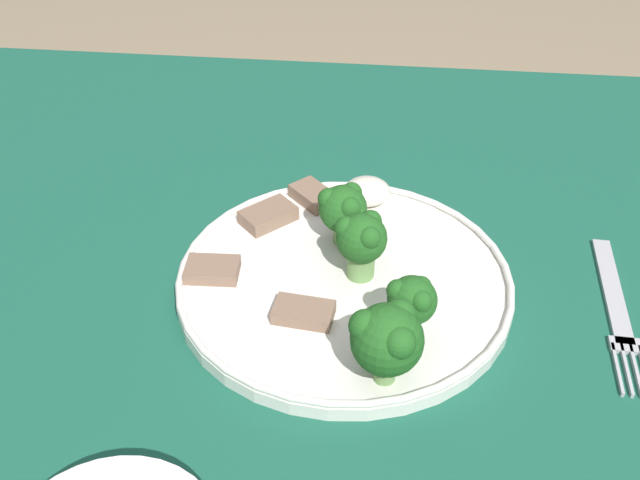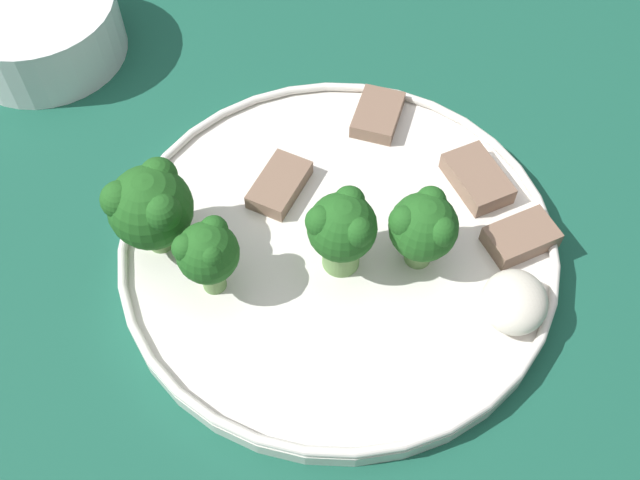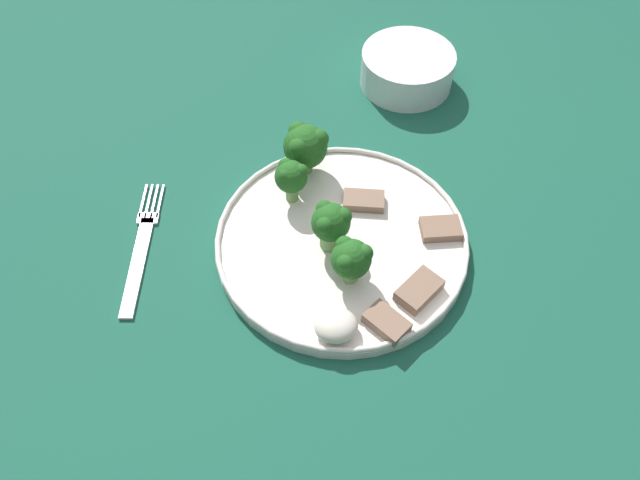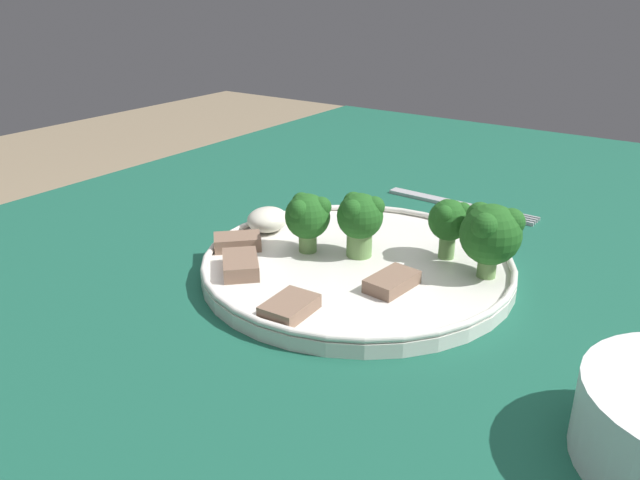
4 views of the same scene
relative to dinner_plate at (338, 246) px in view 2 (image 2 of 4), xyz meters
The scene contains 12 objects.
table 0.12m from the dinner_plate, 123.52° to the left, with size 1.29×1.01×0.75m.
dinner_plate is the anchor object (origin of this frame).
cream_bowl 0.30m from the dinner_plate, 69.53° to the left, with size 0.13×0.13×0.05m.
broccoli_floret_near_rim_left 0.04m from the dinner_plate, 154.94° to the right, with size 0.04×0.04×0.06m.
broccoli_floret_center_left 0.09m from the dinner_plate, 131.21° to the left, with size 0.04×0.04×0.06m.
broccoli_floret_back_left 0.06m from the dinner_plate, 83.29° to the right, with size 0.04×0.04×0.06m.
broccoli_floret_front_left 0.12m from the dinner_plate, 109.33° to the left, with size 0.05×0.05×0.06m.
meat_slice_front_slice 0.06m from the dinner_plate, 61.20° to the left, with size 0.05×0.03×0.01m.
meat_slice_middle_slice 0.11m from the dinner_plate, 43.69° to the right, with size 0.06×0.06×0.01m.
meat_slice_rear_slice 0.12m from the dinner_plate, 70.43° to the right, with size 0.05×0.05×0.01m.
meat_slice_edge_slice 0.11m from the dinner_plate, ahead, with size 0.05×0.03×0.01m.
sauce_dollop 0.12m from the dinner_plate, 96.09° to the right, with size 0.04×0.04×0.02m.
Camera 2 is at (-0.21, -0.13, 1.16)m, focal length 42.00 mm.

